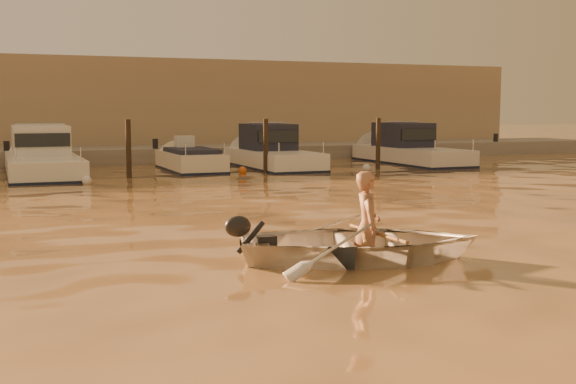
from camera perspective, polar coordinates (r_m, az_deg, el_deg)
name	(u,v)px	position (r m, az deg, el deg)	size (l,w,h in m)	color
ground_plane	(283,249)	(12.15, -0.37, -4.52)	(160.00, 160.00, 0.00)	olive
dinghy	(361,243)	(11.25, 5.77, -4.05)	(2.68, 3.76, 0.78)	silver
person	(367,226)	(11.22, 6.29, -2.65)	(0.62, 0.40, 1.69)	#98674C
outboard_motor	(264,244)	(11.07, -1.90, -4.13)	(0.90, 0.40, 0.70)	black
oar_port	(377,233)	(11.27, 7.03, -3.26)	(0.06, 0.06, 2.10)	brown
oar_starboard	(364,234)	(11.23, 6.03, -3.28)	(0.06, 0.06, 2.10)	brown
moored_boat_2	(42,158)	(27.17, -18.84, 2.59)	(2.41, 8.02, 1.75)	white
moored_boat_3	(190,165)	(28.03, -7.73, 2.17)	(1.78, 5.25, 0.95)	#F0E3C9
moored_boat_4	(273,152)	(29.03, -1.18, 3.16)	(2.21, 6.82, 1.75)	white
moored_boat_5	(411,149)	(31.89, 9.67, 3.37)	(2.24, 7.51, 1.75)	silver
piling_2	(129,152)	(25.27, -12.48, 3.13)	(0.18, 0.18, 2.20)	#2D2319
piling_3	(266,149)	(26.56, -1.77, 3.44)	(0.18, 0.18, 2.20)	#2D2319
piling_4	(378,146)	(28.54, 7.13, 3.61)	(0.18, 0.18, 2.20)	#2D2319
fender_c	(87,181)	(23.60, -15.62, 0.87)	(0.30, 0.30, 0.30)	white
fender_d	(243,171)	(26.58, -3.62, 1.71)	(0.30, 0.30, 0.30)	#D35918
fender_e	(367,168)	(27.91, 6.23, 1.91)	(0.30, 0.30, 0.30)	silver
quay	(104,159)	(32.94, -14.36, 2.53)	(52.00, 4.00, 1.00)	gray
waterfront_building	(87,108)	(38.33, -15.58, 6.40)	(46.00, 7.00, 4.80)	#9E8466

